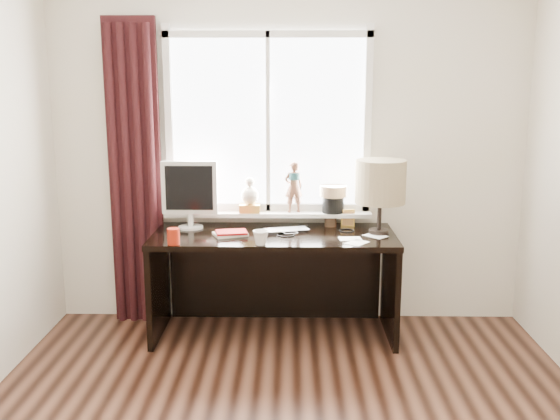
{
  "coord_description": "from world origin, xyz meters",
  "views": [
    {
      "loc": [
        0.02,
        -2.61,
        1.81
      ],
      "look_at": [
        -0.05,
        1.25,
        1.0
      ],
      "focal_mm": 40.0,
      "sensor_mm": 36.0,
      "label": 1
    }
  ],
  "objects_px": {
    "desk": "(274,263)",
    "table_lamp": "(380,183)",
    "red_cup": "(173,236)",
    "monitor": "(190,191)",
    "laptop": "(287,230)",
    "mug": "(261,237)"
  },
  "relations": [
    {
      "from": "laptop",
      "to": "monitor",
      "type": "relative_size",
      "value": 0.63
    },
    {
      "from": "laptop",
      "to": "mug",
      "type": "relative_size",
      "value": 3.04
    },
    {
      "from": "table_lamp",
      "to": "red_cup",
      "type": "bearing_deg",
      "value": -167.13
    },
    {
      "from": "laptop",
      "to": "mug",
      "type": "distance_m",
      "value": 0.39
    },
    {
      "from": "desk",
      "to": "table_lamp",
      "type": "bearing_deg",
      "value": -6.19
    },
    {
      "from": "red_cup",
      "to": "monitor",
      "type": "xyz_separation_m",
      "value": [
        0.04,
        0.46,
        0.22
      ]
    },
    {
      "from": "red_cup",
      "to": "desk",
      "type": "relative_size",
      "value": 0.06
    },
    {
      "from": "mug",
      "to": "monitor",
      "type": "bearing_deg",
      "value": 139.34
    },
    {
      "from": "desk",
      "to": "monitor",
      "type": "xyz_separation_m",
      "value": [
        -0.61,
        0.06,
        0.52
      ]
    },
    {
      "from": "laptop",
      "to": "table_lamp",
      "type": "height_order",
      "value": "table_lamp"
    },
    {
      "from": "red_cup",
      "to": "desk",
      "type": "distance_m",
      "value": 0.82
    },
    {
      "from": "mug",
      "to": "monitor",
      "type": "distance_m",
      "value": 0.74
    },
    {
      "from": "red_cup",
      "to": "laptop",
      "type": "bearing_deg",
      "value": 25.57
    },
    {
      "from": "desk",
      "to": "table_lamp",
      "type": "relative_size",
      "value": 3.27
    },
    {
      "from": "red_cup",
      "to": "desk",
      "type": "height_order",
      "value": "red_cup"
    },
    {
      "from": "mug",
      "to": "red_cup",
      "type": "xyz_separation_m",
      "value": [
        -0.57,
        0.0,
        0.0
      ]
    },
    {
      "from": "table_lamp",
      "to": "desk",
      "type": "bearing_deg",
      "value": 173.81
    },
    {
      "from": "laptop",
      "to": "desk",
      "type": "height_order",
      "value": "laptop"
    },
    {
      "from": "laptop",
      "to": "red_cup",
      "type": "height_order",
      "value": "red_cup"
    },
    {
      "from": "red_cup",
      "to": "monitor",
      "type": "bearing_deg",
      "value": 85.09
    },
    {
      "from": "mug",
      "to": "desk",
      "type": "bearing_deg",
      "value": 78.94
    },
    {
      "from": "mug",
      "to": "monitor",
      "type": "xyz_separation_m",
      "value": [
        -0.53,
        0.46,
        0.23
      ]
    }
  ]
}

